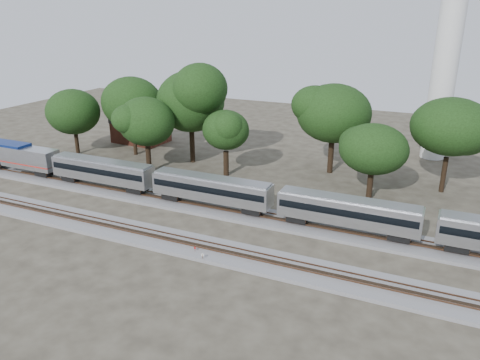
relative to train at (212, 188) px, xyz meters
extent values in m
plane|color=#383328|center=(-0.56, -6.00, -3.03)|extent=(160.00, 160.00, 0.00)
cube|color=slate|center=(-0.56, 0.00, -2.83)|extent=(160.00, 5.00, 0.40)
cube|color=brown|center=(-0.56, -0.72, -2.37)|extent=(160.00, 0.08, 0.15)
cube|color=brown|center=(-0.56, 0.72, -2.37)|extent=(160.00, 0.08, 0.15)
cube|color=slate|center=(-0.56, -10.00, -2.83)|extent=(160.00, 5.00, 0.40)
cube|color=brown|center=(-0.56, -10.72, -2.37)|extent=(160.00, 0.08, 0.15)
cube|color=brown|center=(-0.56, -9.28, -2.37)|extent=(160.00, 0.08, 0.15)
cube|color=silver|center=(-31.65, 0.00, 0.07)|extent=(9.82, 2.78, 3.06)
cube|color=navy|center=(-36.19, 0.00, 1.50)|extent=(7.87, 2.72, 0.93)
cube|color=red|center=(-32.76, 0.00, -0.72)|extent=(12.04, 2.82, 0.17)
cube|color=black|center=(-38.55, 0.00, -1.88)|extent=(2.41, 2.04, 0.83)
cube|color=black|center=(-28.82, 0.00, -1.88)|extent=(2.41, 2.04, 0.83)
cube|color=silver|center=(-17.60, 0.00, -0.07)|extent=(16.12, 2.78, 2.78)
cube|color=black|center=(-17.60, 0.00, 0.20)|extent=(15.56, 2.83, 0.83)
cube|color=gray|center=(-17.60, 0.00, 1.36)|extent=(15.75, 2.22, 0.32)
cube|color=black|center=(-23.44, 0.00, -1.88)|extent=(2.41, 2.04, 0.83)
cube|color=black|center=(-11.77, 0.00, -1.88)|extent=(2.41, 2.04, 0.83)
cube|color=silver|center=(-0.13, 0.00, -0.07)|extent=(16.12, 2.78, 2.78)
cube|color=black|center=(-0.13, 0.00, 0.20)|extent=(15.56, 2.83, 0.83)
cube|color=gray|center=(-0.13, 0.00, 1.36)|extent=(15.75, 2.22, 0.32)
cube|color=black|center=(-5.97, 0.00, -1.88)|extent=(2.41, 2.04, 0.83)
cube|color=black|center=(5.70, 0.00, -1.88)|extent=(2.41, 2.04, 0.83)
cube|color=silver|center=(17.34, 0.00, -0.07)|extent=(16.12, 2.78, 2.78)
cube|color=black|center=(17.34, 0.00, 0.20)|extent=(15.56, 2.83, 0.83)
cube|color=gray|center=(17.34, 0.00, 1.36)|extent=(15.75, 2.22, 0.32)
cube|color=black|center=(11.50, 0.00, -1.88)|extent=(2.41, 2.04, 0.83)
cube|color=black|center=(23.17, 0.00, -1.88)|extent=(2.41, 2.04, 0.83)
cube|color=black|center=(28.98, 0.00, -1.88)|extent=(2.41, 2.04, 0.83)
cylinder|color=#512D19|center=(3.65, -11.21, -2.64)|extent=(0.05, 0.05, 0.78)
cylinder|color=#B30C11|center=(3.65, -11.21, -2.29)|extent=(0.28, 0.09, 0.28)
cylinder|color=#512D19|center=(5.19, -12.33, -2.58)|extent=(0.06, 0.06, 0.89)
cylinder|color=silver|center=(5.19, -12.33, -2.18)|extent=(0.32, 0.11, 0.32)
cube|color=#512D19|center=(7.42, -11.87, -2.88)|extent=(0.56, 0.42, 0.30)
cylinder|color=silver|center=(24.69, 36.33, 11.18)|extent=(4.06, 4.06, 28.41)
cone|color=silver|center=(24.69, 36.33, -1.00)|extent=(6.49, 6.49, 4.06)
cube|color=brown|center=(-28.08, 23.88, -1.09)|extent=(10.16, 7.47, 3.87)
cube|color=black|center=(-28.08, 23.88, 1.28)|extent=(10.37, 7.69, 0.87)
cylinder|color=black|center=(-33.80, 12.47, -0.96)|extent=(0.70, 0.70, 4.12)
ellipsoid|color=black|center=(-33.80, 12.47, 4.63)|extent=(7.77, 7.77, 6.61)
cylinder|color=black|center=(-23.99, 16.36, -0.52)|extent=(0.70, 0.70, 5.01)
ellipsoid|color=black|center=(-23.99, 16.36, 6.29)|extent=(9.46, 9.46, 8.04)
cylinder|color=black|center=(-16.28, 9.38, -0.81)|extent=(0.70, 0.70, 4.42)
ellipsoid|color=black|center=(-16.28, 9.38, 5.19)|extent=(8.34, 8.34, 7.09)
cylinder|color=black|center=(-12.51, 16.80, -0.24)|extent=(0.70, 0.70, 5.58)
ellipsoid|color=black|center=(-12.51, 16.80, 7.33)|extent=(10.52, 10.52, 8.94)
cylinder|color=black|center=(-4.23, 12.80, -1.05)|extent=(0.70, 0.70, 3.95)
ellipsoid|color=black|center=(-4.23, 12.80, 4.31)|extent=(7.45, 7.45, 6.33)
cylinder|color=black|center=(10.22, 20.96, -0.45)|extent=(0.70, 0.70, 5.15)
ellipsoid|color=black|center=(10.22, 20.96, 6.54)|extent=(9.71, 9.71, 8.26)
cylinder|color=black|center=(17.85, 12.11, -1.10)|extent=(0.70, 0.70, 3.84)
ellipsoid|color=black|center=(17.85, 12.11, 4.11)|extent=(7.25, 7.25, 6.16)
cylinder|color=black|center=(26.85, 19.19, -0.46)|extent=(0.70, 0.70, 5.12)
ellipsoid|color=black|center=(26.85, 19.19, 6.49)|extent=(9.66, 9.66, 8.21)
camera|label=1|loc=(26.05, -49.43, 21.52)|focal=35.00mm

